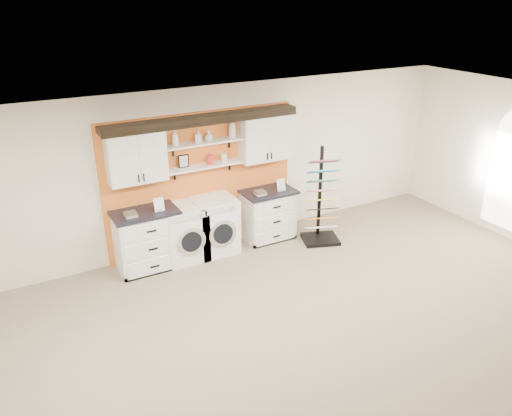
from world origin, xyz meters
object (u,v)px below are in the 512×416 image
dryer (215,225)px  base_cabinet_left (147,240)px  base_cabinet_right (268,214)px  washer (184,233)px  sample_rack (321,213)px

dryer → base_cabinet_left: bearing=179.8°
base_cabinet_right → washer: (-1.63, -0.00, 0.02)m
base_cabinet_left → dryer: size_ratio=1.05×
washer → sample_rack: 2.47m
base_cabinet_right → sample_rack: sample_rack is taller
washer → base_cabinet_left: bearing=179.7°
base_cabinet_left → base_cabinet_right: (2.26, 0.00, -0.04)m
base_cabinet_left → sample_rack: (3.04, -0.56, 0.04)m
base_cabinet_left → dryer: (1.19, -0.00, -0.01)m
base_cabinet_left → sample_rack: size_ratio=0.60×
base_cabinet_right → dryer: dryer is taller
base_cabinet_right → washer: washer is taller
base_cabinet_right → washer: 1.63m
dryer → base_cabinet_right: bearing=0.2°
base_cabinet_left → base_cabinet_right: base_cabinet_left is taller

